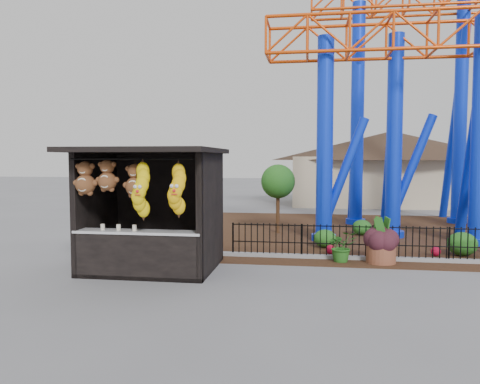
# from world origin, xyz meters

# --- Properties ---
(ground) EXTENTS (120.00, 120.00, 0.00)m
(ground) POSITION_xyz_m (0.00, 0.00, 0.00)
(ground) COLOR slate
(ground) RESTS_ON ground
(mulch_bed) EXTENTS (18.00, 12.00, 0.02)m
(mulch_bed) POSITION_xyz_m (4.00, 8.00, 0.01)
(mulch_bed) COLOR #331E11
(mulch_bed) RESTS_ON ground
(curb) EXTENTS (18.00, 0.18, 0.12)m
(curb) POSITION_xyz_m (4.00, 3.00, 0.06)
(curb) COLOR gray
(curb) RESTS_ON ground
(prize_booth) EXTENTS (3.50, 3.40, 3.12)m
(prize_booth) POSITION_xyz_m (-3.01, 0.90, 1.54)
(prize_booth) COLOR black
(prize_booth) RESTS_ON ground
(picket_fence) EXTENTS (12.20, 0.06, 1.00)m
(picket_fence) POSITION_xyz_m (4.90, 3.00, 0.50)
(picket_fence) COLOR black
(picket_fence) RESTS_ON ground
(roller_coaster) EXTENTS (11.00, 6.37, 10.82)m
(roller_coaster) POSITION_xyz_m (5.12, 8.23, 6.44)
(roller_coaster) COLOR #0D31EC
(roller_coaster) RESTS_ON ground
(terracotta_planter) EXTENTS (0.95, 0.95, 0.54)m
(terracotta_planter) POSITION_xyz_m (2.95, 2.70, 0.27)
(terracotta_planter) COLOR brown
(terracotta_planter) RESTS_ON ground
(planter_foliage) EXTENTS (0.70, 0.70, 0.64)m
(planter_foliage) POSITION_xyz_m (2.95, 2.70, 0.86)
(planter_foliage) COLOR #32141C
(planter_foliage) RESTS_ON terracotta_planter
(potted_plant) EXTENTS (0.94, 0.87, 0.88)m
(potted_plant) POSITION_xyz_m (1.91, 2.70, 0.44)
(potted_plant) COLOR #2D5F1C
(potted_plant) RESTS_ON ground
(landscaping) EXTENTS (8.12, 4.26, 0.69)m
(landscaping) POSITION_xyz_m (4.69, 5.29, 0.30)
(landscaping) COLOR #21581A
(landscaping) RESTS_ON mulch_bed
(pavilion) EXTENTS (15.00, 15.00, 4.80)m
(pavilion) POSITION_xyz_m (6.00, 20.00, 3.07)
(pavilion) COLOR #BFAD8C
(pavilion) RESTS_ON ground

